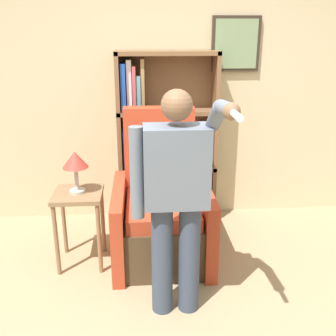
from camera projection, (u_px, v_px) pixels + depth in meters
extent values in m
cube|color=beige|center=(160.00, 86.00, 4.00)|extent=(8.00, 0.06, 2.80)
cube|color=#33281E|center=(236.00, 44.00, 3.87)|extent=(0.48, 0.04, 0.53)
cube|color=gray|center=(236.00, 44.00, 3.85)|extent=(0.42, 0.01, 0.47)
cube|color=brown|center=(120.00, 141.00, 3.98)|extent=(0.04, 0.28, 1.76)
cube|color=brown|center=(214.00, 139.00, 4.04)|extent=(0.04, 0.28, 1.76)
cube|color=brown|center=(166.00, 137.00, 4.14)|extent=(1.00, 0.01, 1.76)
cube|color=brown|center=(167.00, 216.00, 4.29)|extent=(1.00, 0.28, 0.04)
cube|color=brown|center=(167.00, 167.00, 4.11)|extent=(1.00, 0.28, 0.04)
cube|color=brown|center=(167.00, 112.00, 3.91)|extent=(1.00, 0.28, 0.04)
cube|color=brown|center=(167.00, 53.00, 3.73)|extent=(1.00, 0.28, 0.04)
cube|color=black|center=(127.00, 196.00, 4.18)|extent=(0.05, 0.22, 0.46)
cube|color=white|center=(131.00, 197.00, 4.18)|extent=(0.04, 0.23, 0.45)
cube|color=#BC4C56|center=(135.00, 200.00, 4.20)|extent=(0.03, 0.17, 0.37)
cube|color=#9E7A47|center=(140.00, 201.00, 4.21)|extent=(0.03, 0.23, 0.34)
cube|color=red|center=(144.00, 199.00, 4.20)|extent=(0.05, 0.24, 0.39)
cube|color=#238438|center=(149.00, 196.00, 4.20)|extent=(0.03, 0.17, 0.46)
cube|color=#1E47B2|center=(125.00, 148.00, 4.00)|extent=(0.04, 0.19, 0.39)
cube|color=#BC4C56|center=(130.00, 145.00, 4.00)|extent=(0.06, 0.18, 0.46)
cube|color=#337070|center=(136.00, 150.00, 4.02)|extent=(0.05, 0.18, 0.36)
cube|color=black|center=(141.00, 143.00, 4.00)|extent=(0.03, 0.19, 0.50)
cube|color=black|center=(146.00, 142.00, 4.00)|extent=(0.05, 0.23, 0.51)
cube|color=#1E47B2|center=(123.00, 87.00, 3.80)|extent=(0.05, 0.22, 0.45)
cube|color=white|center=(129.00, 86.00, 3.80)|extent=(0.05, 0.15, 0.49)
cube|color=#BC4C56|center=(134.00, 88.00, 3.81)|extent=(0.03, 0.23, 0.43)
cube|color=#5B99A8|center=(138.00, 93.00, 3.83)|extent=(0.04, 0.20, 0.34)
cube|color=#9E7A47|center=(143.00, 85.00, 3.81)|extent=(0.03, 0.18, 0.50)
cube|color=#4C3823|center=(162.00, 235.00, 3.50)|extent=(0.64, 0.86, 0.44)
cube|color=#B23D23|center=(162.00, 208.00, 3.37)|extent=(0.60, 0.74, 0.12)
cube|color=#B23D23|center=(159.00, 164.00, 3.69)|extent=(0.64, 0.16, 1.07)
cube|color=#B23D23|center=(120.00, 225.00, 3.43)|extent=(0.10, 0.94, 0.66)
cube|color=#B23D23|center=(203.00, 222.00, 3.49)|extent=(0.10, 0.94, 0.66)
cylinder|color=#384256|center=(162.00, 259.00, 2.76)|extent=(0.15, 0.15, 0.84)
cylinder|color=#384256|center=(189.00, 258.00, 2.77)|extent=(0.15, 0.15, 0.84)
cube|color=slate|center=(176.00, 166.00, 2.54)|extent=(0.42, 0.24, 0.54)
sphere|color=brown|center=(177.00, 105.00, 2.41)|extent=(0.20, 0.20, 0.20)
cylinder|color=slate|center=(137.00, 174.00, 2.53)|extent=(0.09, 0.09, 0.62)
cylinder|color=slate|center=(216.00, 116.00, 2.33)|extent=(0.09, 0.28, 0.23)
cylinder|color=slate|center=(226.00, 109.00, 2.07)|extent=(0.08, 0.27, 0.10)
sphere|color=brown|center=(232.00, 111.00, 1.94)|extent=(0.09, 0.09, 0.09)
cylinder|color=white|center=(236.00, 115.00, 1.86)|extent=(0.04, 0.15, 0.04)
cube|color=#846647|center=(78.00, 194.00, 3.27)|extent=(0.40, 0.40, 0.04)
cylinder|color=#846647|center=(56.00, 241.00, 3.20)|extent=(0.04, 0.04, 0.63)
cylinder|color=#846647|center=(99.00, 239.00, 3.23)|extent=(0.04, 0.04, 0.63)
cylinder|color=#846647|center=(64.00, 221.00, 3.53)|extent=(0.04, 0.04, 0.63)
cylinder|color=#846647|center=(103.00, 220.00, 3.56)|extent=(0.04, 0.04, 0.63)
cylinder|color=#B7B2A8|center=(78.00, 191.00, 3.26)|extent=(0.13, 0.13, 0.02)
cylinder|color=#B7B2A8|center=(77.00, 179.00, 3.22)|extent=(0.03, 0.03, 0.20)
cone|color=#B2382D|center=(75.00, 160.00, 3.17)|extent=(0.21, 0.21, 0.13)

